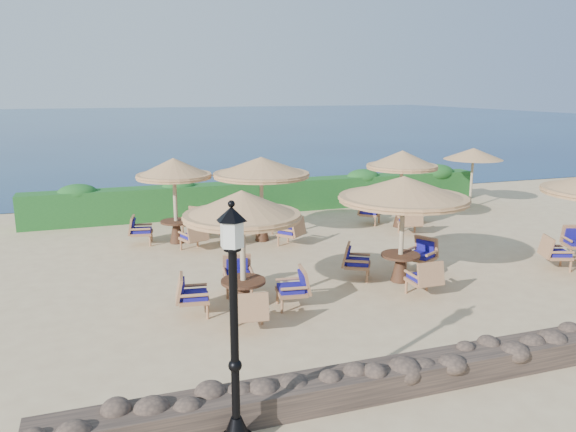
{
  "coord_description": "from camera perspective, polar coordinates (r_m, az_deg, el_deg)",
  "views": [
    {
      "loc": [
        -6.32,
        -13.31,
        4.71
      ],
      "look_at": [
        -1.46,
        0.79,
        1.3
      ],
      "focal_mm": 35.0,
      "sensor_mm": 36.0,
      "label": 1
    }
  ],
  "objects": [
    {
      "name": "cafe_set_5",
      "position": [
        19.53,
        11.46,
        4.09
      ],
      "size": [
        2.71,
        2.66,
        2.65
      ],
      "color": "tan",
      "rests_on": "ground"
    },
    {
      "name": "extra_parasol",
      "position": [
        23.42,
        18.32,
        6.01
      ],
      "size": [
        2.3,
        2.3,
        2.41
      ],
      "color": "tan",
      "rests_on": "ground"
    },
    {
      "name": "cafe_set_1",
      "position": [
        13.84,
        11.6,
        1.26
      ],
      "size": [
        3.17,
        3.17,
        2.65
      ],
      "color": "tan",
      "rests_on": "ground"
    },
    {
      "name": "stone_wall",
      "position": [
        10.52,
        20.92,
        -13.3
      ],
      "size": [
        15.0,
        0.65,
        0.44
      ],
      "primitive_type": "cube",
      "color": "brown",
      "rests_on": "ground"
    },
    {
      "name": "ground",
      "position": [
        15.47,
        6.1,
        -4.92
      ],
      "size": [
        120.0,
        120.0,
        0.0
      ],
      "primitive_type": "plane",
      "color": "#CFB383",
      "rests_on": "ground"
    },
    {
      "name": "cafe_set_0",
      "position": [
        11.79,
        -4.65,
        -1.76
      ],
      "size": [
        2.87,
        2.87,
        2.65
      ],
      "color": "tan",
      "rests_on": "ground"
    },
    {
      "name": "sea",
      "position": [
        83.69,
        -14.83,
        9.23
      ],
      "size": [
        160.0,
        160.0,
        0.0
      ],
      "primitive_type": "plane",
      "color": "#0B2247",
      "rests_on": "ground"
    },
    {
      "name": "cafe_set_3",
      "position": [
        17.45,
        -11.45,
        2.93
      ],
      "size": [
        2.62,
        2.73,
        2.65
      ],
      "color": "tan",
      "rests_on": "ground"
    },
    {
      "name": "lamp_post",
      "position": [
        7.4,
        -5.46,
        -12.46
      ],
      "size": [
        0.44,
        0.44,
        3.31
      ],
      "color": "black",
      "rests_on": "ground"
    },
    {
      "name": "cafe_set_4",
      "position": [
        17.36,
        -2.72,
        3.73
      ],
      "size": [
        3.01,
        3.01,
        2.65
      ],
      "color": "tan",
      "rests_on": "ground"
    },
    {
      "name": "hedge",
      "position": [
        21.86,
        -1.85,
        2.03
      ],
      "size": [
        18.0,
        0.9,
        1.2
      ],
      "primitive_type": "cube",
      "color": "#184C1D",
      "rests_on": "ground"
    }
  ]
}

